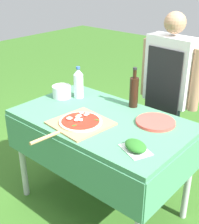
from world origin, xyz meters
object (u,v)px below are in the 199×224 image
Objects in this scene: pizza_on_peel at (79,123)px; oil_bottle at (134,91)px; water_bottle at (78,83)px; prep_table at (101,130)px; plate_stack at (155,122)px; mixing_tub at (62,92)px; herb_container at (136,146)px; person_cook at (168,87)px.

pizza_on_peel is 1.92× the size of oil_bottle.
water_bottle is (-0.35, 0.35, 0.11)m from pizza_on_peel.
oil_bottle is at bearing 84.06° from pizza_on_peel.
plate_stack reaches higher than prep_table.
water_bottle is 1.70× the size of mixing_tub.
oil_bottle is at bearing 126.76° from herb_container.
pizza_on_peel is 2.29× the size of water_bottle.
prep_table is at bearing 82.83° from person_cook.
plate_stack is at bearing 7.06° from mixing_tub.
water_bottle reaches higher than plate_stack.
oil_bottle is 2.04× the size of mixing_tub.
oil_bottle is 1.14× the size of plate_stack.
prep_table is 5.75× the size of herb_container.
person_cook is 9.66× the size of mixing_tub.
prep_table is 4.67× the size of plate_stack.
person_cook is 5.41× the size of plate_stack.
pizza_on_peel is 2.69× the size of herb_container.
mixing_tub is at bearing -172.94° from plate_stack.
mixing_tub is at bearing 171.17° from prep_table.
oil_bottle reaches higher than prep_table.
herb_container is (0.30, -0.89, -0.05)m from person_cook.
mixing_tub is at bearing 163.73° from herb_container.
person_cook is 0.94m from herb_container.
person_cook is at bearing 108.33° from herb_container.
person_cook is at bearing 111.16° from plate_stack.
oil_bottle is (0.06, 0.31, 0.23)m from prep_table.
herb_container is (0.83, -0.36, -0.10)m from water_bottle.
water_bottle is at bearing 156.82° from prep_table.
prep_table is 8.35× the size of mixing_tub.
pizza_on_peel is 0.52m from oil_bottle.
prep_table is 0.73m from person_cook.
plate_stack is at bearing -24.72° from oil_bottle.
oil_bottle is (-0.08, -0.38, 0.05)m from person_cook.
mixing_tub is (-0.94, 0.27, 0.02)m from herb_container.
plate_stack is (-0.10, 0.38, -0.02)m from herb_container.
water_bottle reaches higher than pizza_on_peel.
mixing_tub reaches higher than herb_container.
mixing_tub is at bearing 156.50° from pizza_on_peel.
pizza_on_peel is at bearing -104.38° from prep_table.
herb_container is at bearing -24.12° from prep_table.
plate_stack is at bearing 104.33° from herb_container.
herb_container is at bearing -16.27° from mixing_tub.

